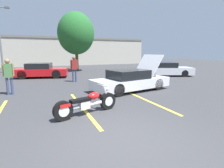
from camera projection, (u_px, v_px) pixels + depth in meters
ground_plane at (125, 141)px, 4.25m from camera, size 80.00×80.00×0.00m
parking_stripe_middle at (82, 107)px, 6.84m from camera, size 0.12×4.53×0.01m
parking_stripe_back at (145, 99)px, 7.96m from camera, size 0.12×4.53×0.01m
far_building at (49, 50)px, 27.81m from camera, size 32.00×4.20×4.40m
light_pole at (1, 36)px, 17.47m from camera, size 1.21×0.28×6.60m
tree_background at (76, 34)px, 18.83m from camera, size 3.91×3.91×6.33m
motorcycle at (87, 104)px, 6.03m from camera, size 2.37×0.94×0.95m
show_car_hood_open at (131, 80)px, 9.76m from camera, size 4.68×2.47×1.99m
parked_car_right_row at (165, 69)px, 15.79m from camera, size 4.93×3.40×1.20m
parked_car_mid_row at (41, 71)px, 14.64m from camera, size 4.50×2.74×1.22m
spectator_near_motorcycle at (8, 73)px, 8.70m from camera, size 0.52×0.24×1.81m
spectator_by_show_car at (74, 67)px, 12.46m from camera, size 0.52×0.24×1.83m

